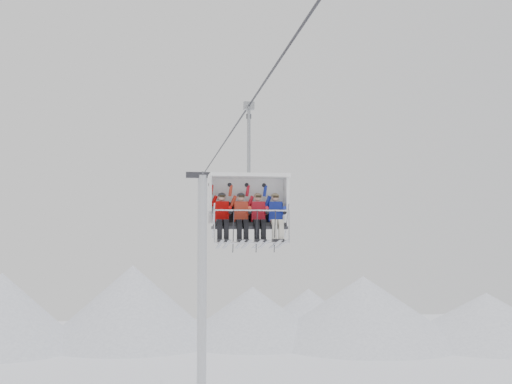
{
  "coord_description": "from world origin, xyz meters",
  "views": [
    {
      "loc": [
        -2.4,
        -16.31,
        9.61
      ],
      "look_at": [
        0.0,
        0.0,
        10.76
      ],
      "focal_mm": 45.0,
      "sensor_mm": 36.0,
      "label": 1
    }
  ],
  "objects": [
    {
      "name": "skier_center_left",
      "position": [
        -0.23,
        1.21,
        10.18
      ],
      "size": [
        0.38,
        1.69,
        1.53
      ],
      "color": "red",
      "rests_on": "chairlift_carrier"
    },
    {
      "name": "lift_tower_right",
      "position": [
        0.0,
        22.0,
        5.78
      ],
      "size": [
        2.0,
        1.8,
        13.48
      ],
      "color": "silver",
      "rests_on": "ground"
    },
    {
      "name": "chairlift_carrier",
      "position": [
        0.0,
        1.51,
        10.64
      ],
      "size": [
        2.21,
        1.17,
        3.98
      ],
      "color": "black",
      "rests_on": "haul_cable"
    },
    {
      "name": "ridgeline",
      "position": [
        -1.58,
        42.05,
        2.84
      ],
      "size": [
        72.0,
        21.0,
        7.0
      ],
      "color": "white",
      "rests_on": "ground"
    },
    {
      "name": "skier_center_right",
      "position": [
        0.24,
        1.21,
        10.18
      ],
      "size": [
        0.38,
        1.69,
        1.53
      ],
      "color": "#B01321",
      "rests_on": "chairlift_carrier"
    },
    {
      "name": "skier_far_right",
      "position": [
        0.73,
        1.21,
        10.18
      ],
      "size": [
        0.38,
        1.69,
        1.53
      ],
      "color": "navy",
      "rests_on": "chairlift_carrier"
    },
    {
      "name": "haul_cable",
      "position": [
        0.0,
        0.0,
        13.3
      ],
      "size": [
        0.06,
        50.0,
        0.06
      ],
      "primitive_type": "cylinder",
      "rotation": [
        1.57,
        0.0,
        0.0
      ],
      "color": "#313137",
      "rests_on": "lift_tower_left"
    },
    {
      "name": "skier_far_left",
      "position": [
        -0.77,
        1.21,
        10.18
      ],
      "size": [
        0.38,
        1.69,
        1.53
      ],
      "color": "#B20503",
      "rests_on": "chairlift_carrier"
    }
  ]
}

